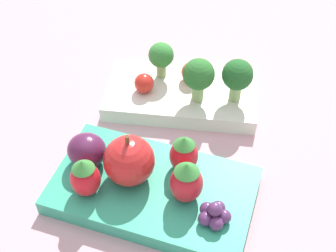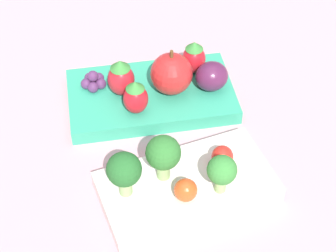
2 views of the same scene
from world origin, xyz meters
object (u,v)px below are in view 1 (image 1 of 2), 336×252
object	(u,v)px
strawberry_1	(184,154)
plum	(87,150)
broccoli_floret_1	(161,56)
bento_box_fruit	(152,190)
grape_cluster	(214,214)
broccoli_floret_0	(199,76)
strawberry_0	(186,181)
cherry_tomato_1	(191,72)
bento_box_savoury	(181,95)
cherry_tomato_0	(144,83)
strawberry_2	(85,177)
broccoli_floret_2	(237,76)
apple	(129,161)

from	to	relation	value
strawberry_1	plum	world-z (taller)	strawberry_1
broccoli_floret_1	bento_box_fruit	bearing A→B (deg)	-82.54
strawberry_1	broccoli_floret_1	bearing A→B (deg)	109.44
plum	grape_cluster	xyz separation A→B (m)	(0.14, -0.05, -0.01)
broccoli_floret_0	strawberry_0	distance (m)	0.15
cherry_tomato_1	grape_cluster	world-z (taller)	cherry_tomato_1
plum	cherry_tomato_1	bearing A→B (deg)	59.86
cherry_tomato_1	plum	bearing A→B (deg)	-120.14
strawberry_1	bento_box_savoury	bearing A→B (deg)	99.97
bento_box_savoury	grape_cluster	world-z (taller)	grape_cluster
broccoli_floret_0	strawberry_0	xyz separation A→B (m)	(0.01, -0.15, -0.01)
bento_box_fruit	strawberry_1	distance (m)	0.05
cherry_tomato_0	strawberry_2	size ratio (longest dim) A/B	0.52
cherry_tomato_1	broccoli_floret_2	bearing A→B (deg)	-24.55
broccoli_floret_0	apple	world-z (taller)	apple
bento_box_savoury	broccoli_floret_1	xyz separation A→B (m)	(-0.03, 0.02, 0.04)
strawberry_0	plum	distance (m)	0.12
cherry_tomato_0	strawberry_2	world-z (taller)	strawberry_2
bento_box_savoury	cherry_tomato_0	world-z (taller)	cherry_tomato_0
apple	plum	world-z (taller)	apple
apple	broccoli_floret_1	bearing A→B (deg)	89.51
apple	broccoli_floret_2	bearing A→B (deg)	54.88
bento_box_fruit	cherry_tomato_0	world-z (taller)	cherry_tomato_0
strawberry_1	apple	bearing A→B (deg)	-157.14
strawberry_2	broccoli_floret_1	bearing A→B (deg)	78.18
broccoli_floret_1	strawberry_1	size ratio (longest dim) A/B	1.05
broccoli_floret_0	cherry_tomato_1	xyz separation A→B (m)	(-0.01, 0.04, -0.02)
bento_box_fruit	broccoli_floret_1	xyz separation A→B (m)	(-0.02, 0.18, 0.04)
apple	grape_cluster	world-z (taller)	apple
broccoli_floret_2	strawberry_1	bearing A→B (deg)	-111.14
strawberry_1	strawberry_2	world-z (taller)	same
broccoli_floret_1	plum	distance (m)	0.17
broccoli_floret_0	grape_cluster	xyz separation A→B (m)	(0.04, -0.17, -0.03)
grape_cluster	strawberry_2	bearing A→B (deg)	175.11
cherry_tomato_1	apple	world-z (taller)	apple
cherry_tomato_1	cherry_tomato_0	bearing A→B (deg)	-150.06
broccoli_floret_1	bento_box_savoury	bearing A→B (deg)	-36.66
cherry_tomato_1	strawberry_0	size ratio (longest dim) A/B	0.49
broccoli_floret_2	plum	world-z (taller)	broccoli_floret_2
broccoli_floret_2	strawberry_0	distance (m)	0.16
bento_box_fruit	cherry_tomato_0	xyz separation A→B (m)	(-0.04, 0.14, 0.02)
strawberry_0	grape_cluster	world-z (taller)	strawberry_0
bento_box_savoury	broccoli_floret_0	world-z (taller)	broccoli_floret_0
strawberry_2	grape_cluster	size ratio (longest dim) A/B	1.45
broccoli_floret_2	grape_cluster	xyz separation A→B (m)	(-0.01, -0.18, -0.03)
strawberry_2	plum	size ratio (longest dim) A/B	1.13
cherry_tomato_1	grape_cluster	xyz separation A→B (m)	(0.05, -0.21, -0.01)
broccoli_floret_0	plum	world-z (taller)	broccoli_floret_0
strawberry_2	apple	bearing A→B (deg)	33.21
cherry_tomato_1	apple	xyz separation A→B (m)	(-0.04, -0.17, 0.01)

